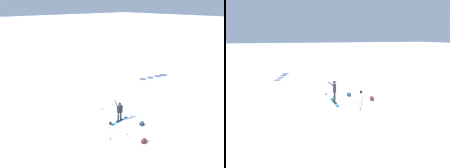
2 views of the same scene
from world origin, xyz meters
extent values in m
plane|color=white|center=(0.00, 0.00, 0.00)|extent=(300.00, 300.00, 0.00)
cylinder|color=black|center=(0.47, 0.37, 0.41)|extent=(0.14, 0.14, 0.82)
cylinder|color=black|center=(0.41, 0.16, 0.41)|extent=(0.14, 0.14, 0.82)
cube|color=black|center=(0.44, 0.26, 1.11)|extent=(0.36, 0.45, 0.58)
sphere|color=tan|center=(0.44, 0.26, 1.54)|extent=(0.22, 0.22, 0.22)
sphere|color=black|center=(0.44, 0.26, 1.57)|extent=(0.23, 0.23, 0.23)
cylinder|color=black|center=(0.73, 0.37, 1.51)|extent=(0.53, 0.23, 0.41)
cylinder|color=black|center=(0.37, 0.07, 1.11)|extent=(0.09, 0.09, 0.58)
cube|color=teal|center=(0.45, 0.26, 0.01)|extent=(0.31, 1.58, 0.02)
cylinder|color=teal|center=(0.43, 1.05, 0.01)|extent=(0.26, 0.26, 0.02)
cylinder|color=teal|center=(0.47, -0.52, 0.01)|extent=(0.26, 0.26, 0.02)
cube|color=black|center=(0.44, 0.48, 0.06)|extent=(0.20, 0.15, 0.08)
cube|color=black|center=(0.46, 0.04, 0.06)|extent=(0.20, 0.15, 0.08)
ellipsoid|color=#4C1E19|center=(-2.41, 0.76, 0.17)|extent=(0.30, 0.51, 0.34)
cube|color=brown|center=(-2.41, 0.76, 0.29)|extent=(0.18, 0.31, 0.08)
cylinder|color=#262628|center=(-0.70, 2.41, 0.64)|extent=(0.09, 0.39, 1.29)
cylinder|color=#262628|center=(-0.89, 2.14, 0.64)|extent=(0.36, 0.21, 1.29)
cylinder|color=#262628|center=(-0.57, 2.14, 0.64)|extent=(0.36, 0.20, 1.29)
cube|color=black|center=(-0.73, 2.23, 1.31)|extent=(0.10, 0.10, 0.06)
cube|color=black|center=(-0.73, 2.23, 1.39)|extent=(0.12, 0.16, 0.10)
ellipsoid|color=#192833|center=(-1.05, -0.63, 0.15)|extent=(0.43, 0.54, 0.31)
cube|color=#263A47|center=(-1.05, -0.63, 0.26)|extent=(0.26, 0.32, 0.08)
cylinder|color=gray|center=(1.34, 1.23, 0.60)|extent=(0.30, 0.10, 1.18)
cylinder|color=black|center=(1.34, 1.23, 1.14)|extent=(0.05, 0.05, 0.14)
cylinder|color=gray|center=(1.29, 1.42, 0.60)|extent=(0.30, 0.05, 1.18)
cylinder|color=black|center=(1.29, 1.42, 1.14)|extent=(0.05, 0.05, 0.14)
camera|label=1|loc=(-8.15, 8.67, 8.46)|focal=29.31mm
camera|label=2|loc=(3.43, 10.78, 4.64)|focal=25.33mm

